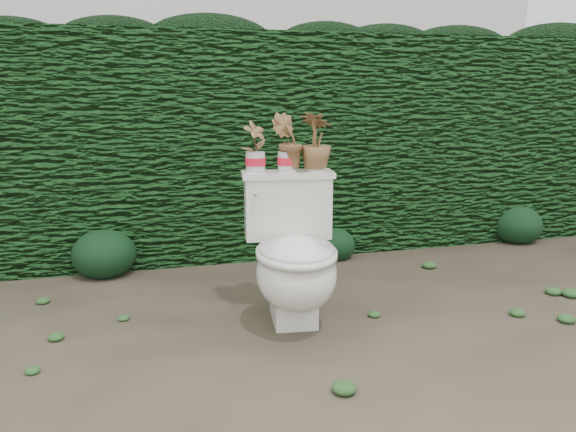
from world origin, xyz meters
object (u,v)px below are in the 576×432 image
object	(u,v)px
potted_plant_right	(316,143)
toilet	(294,258)
potted_plant_center	(287,144)
potted_plant_left	(255,148)

from	to	relation	value
potted_plant_right	toilet	bearing A→B (deg)	97.80
toilet	potted_plant_center	distance (m)	0.62
toilet	potted_plant_right	size ratio (longest dim) A/B	2.55
potted_plant_left	potted_plant_right	world-z (taller)	potted_plant_right
potted_plant_left	potted_plant_right	bearing A→B (deg)	-35.32
potted_plant_left	potted_plant_right	size ratio (longest dim) A/B	0.86
toilet	potted_plant_left	world-z (taller)	potted_plant_left
potted_plant_right	potted_plant_left	bearing A→B (deg)	40.73
potted_plant_center	toilet	bearing A→B (deg)	98.43
potted_plant_left	toilet	bearing A→B (deg)	-89.13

